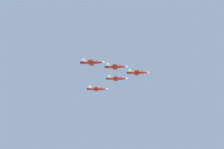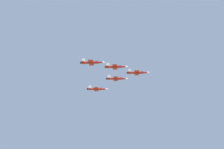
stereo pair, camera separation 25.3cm
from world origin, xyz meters
name	(u,v)px [view 1 (the left image)]	position (x,y,z in m)	size (l,w,h in m)	color
jet_lead	(138,73)	(-22.67, 8.60, 148.94)	(14.85, 9.30, 3.13)	red
jet_left_wingman	(117,79)	(-34.35, 22.16, 149.22)	(14.85, 9.23, 3.12)	red
jet_right_wingman	(116,67)	(-37.93, -0.75, 148.55)	(14.49, 9.07, 3.05)	red
jet_left_outer	(97,89)	(-46.04, 35.72, 145.92)	(14.92, 9.27, 3.14)	red
jet_right_outer	(92,62)	(-53.20, -10.10, 146.82)	(14.84, 9.29, 3.13)	red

